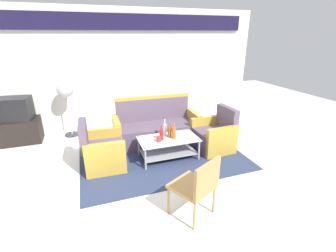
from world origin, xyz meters
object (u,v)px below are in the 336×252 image
(bottle_brown, at_px, (170,132))
(television, at_px, (15,109))
(bottle_red, at_px, (162,134))
(wicker_chair, at_px, (198,184))
(couch, at_px, (156,128))
(bottle_orange, at_px, (174,133))
(armchair_left, at_px, (102,152))
(bottle_clear, at_px, (165,129))
(pedestal_fan, at_px, (66,93))
(armchair_right, at_px, (214,136))
(coffee_table, at_px, (168,145))
(cup, at_px, (159,139))
(tv_stand, at_px, (21,131))

(bottle_brown, xyz_separation_m, television, (-2.81, 1.69, 0.24))
(bottle_red, bearing_deg, wicker_chair, -91.36)
(couch, xyz_separation_m, bottle_orange, (0.10, -0.82, 0.21))
(armchair_left, distance_m, bottle_clear, 1.21)
(couch, distance_m, pedestal_fan, 2.14)
(armchair_left, bearing_deg, armchair_right, 91.08)
(bottle_orange, height_order, wicker_chair, wicker_chair)
(bottle_red, bearing_deg, couch, 80.36)
(pedestal_fan, bearing_deg, bottle_red, -47.74)
(coffee_table, bearing_deg, bottle_clear, 93.46)
(coffee_table, height_order, bottle_orange, bottle_orange)
(television, bearing_deg, bottle_orange, 155.88)
(bottle_red, relative_size, pedestal_fan, 0.21)
(armchair_left, height_order, television, television)
(coffee_table, relative_size, cup, 11.00)
(bottle_orange, xyz_separation_m, bottle_brown, (-0.06, 0.08, -0.00))
(armchair_right, bearing_deg, bottle_clear, 81.86)
(cup, relative_size, wicker_chair, 0.12)
(bottle_orange, distance_m, television, 3.37)
(bottle_orange, relative_size, television, 0.46)
(couch, relative_size, bottle_red, 6.79)
(couch, height_order, television, television)
(bottle_brown, distance_m, cup, 0.28)
(bottle_red, distance_m, tv_stand, 3.17)
(armchair_left, relative_size, pedestal_fan, 0.67)
(armchair_left, bearing_deg, cup, 81.49)
(couch, height_order, coffee_table, couch)
(coffee_table, distance_m, bottle_orange, 0.27)
(armchair_right, relative_size, bottle_clear, 2.68)
(bottle_clear, bearing_deg, cup, -128.23)
(bottle_brown, relative_size, tv_stand, 0.37)
(couch, relative_size, armchair_left, 2.14)
(coffee_table, relative_size, wicker_chair, 1.31)
(television, height_order, wicker_chair, television)
(couch, xyz_separation_m, bottle_red, (-0.13, -0.79, 0.20))
(bottle_brown, bearing_deg, television, 148.93)
(cup, bearing_deg, tv_stand, 144.78)
(bottle_red, distance_m, bottle_brown, 0.18)
(armchair_right, relative_size, bottle_red, 3.17)
(couch, distance_m, tv_stand, 2.93)
(bottle_clear, bearing_deg, bottle_brown, -68.15)
(coffee_table, xyz_separation_m, bottle_red, (-0.13, -0.00, 0.24))
(armchair_right, bearing_deg, tv_stand, 63.60)
(armchair_right, relative_size, bottle_orange, 2.84)
(wicker_chair, bearing_deg, cup, 63.97)
(armchair_right, distance_m, tv_stand, 4.13)
(bottle_clear, xyz_separation_m, cup, (-0.19, -0.25, -0.07))
(coffee_table, xyz_separation_m, television, (-2.77, 1.74, 0.49))
(bottle_red, relative_size, bottle_brown, 0.92)
(bottle_brown, bearing_deg, armchair_left, 177.13)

